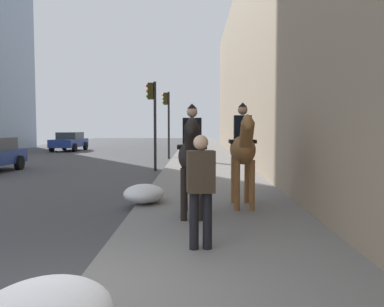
# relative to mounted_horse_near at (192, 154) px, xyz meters

# --- Properties ---
(sidewalk_slab) EXTENTS (120.00, 3.78, 0.12)m
(sidewalk_slab) POSITION_rel_mounted_horse_near_xyz_m (-4.05, -0.57, -1.32)
(sidewalk_slab) COLOR slate
(sidewalk_slab) RESTS_ON ground
(mounted_horse_near) EXTENTS (2.15, 0.60, 2.28)m
(mounted_horse_near) POSITION_rel_mounted_horse_near_xyz_m (0.00, 0.00, 0.00)
(mounted_horse_near) COLOR black
(mounted_horse_near) RESTS_ON sidewalk_slab
(mounted_horse_far) EXTENTS (2.15, 0.60, 2.36)m
(mounted_horse_far) POSITION_rel_mounted_horse_near_xyz_m (0.96, -1.13, 0.07)
(mounted_horse_far) COLOR brown
(mounted_horse_far) RESTS_ON sidewalk_slab
(pedestrian_greeting) EXTENTS (0.31, 0.43, 1.70)m
(pedestrian_greeting) POSITION_rel_mounted_horse_near_xyz_m (-2.22, -0.15, -0.29)
(pedestrian_greeting) COLOR black
(pedestrian_greeting) RESTS_ON sidewalk_slab
(car_mid_lane) EXTENTS (4.27, 2.09, 1.44)m
(car_mid_lane) POSITION_rel_mounted_horse_near_xyz_m (23.59, 9.78, -0.64)
(car_mid_lane) COLOR navy
(car_mid_lane) RESTS_ON ground
(traffic_light_near_curb) EXTENTS (0.20, 0.44, 3.82)m
(traffic_light_near_curb) POSITION_rel_mounted_horse_near_xyz_m (9.41, 1.78, 1.18)
(traffic_light_near_curb) COLOR black
(traffic_light_near_curb) RESTS_ON ground
(traffic_light_far_curb) EXTENTS (0.20, 0.44, 3.92)m
(traffic_light_far_curb) POSITION_rel_mounted_horse_near_xyz_m (15.94, 1.63, 1.24)
(traffic_light_far_curb) COLOR black
(traffic_light_far_curb) RESTS_ON ground
(snow_pile_far) EXTENTS (1.25, 0.96, 0.43)m
(snow_pile_far) POSITION_rel_mounted_horse_near_xyz_m (1.50, 1.17, -1.05)
(snow_pile_far) COLOR white
(snow_pile_far) RESTS_ON sidewalk_slab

